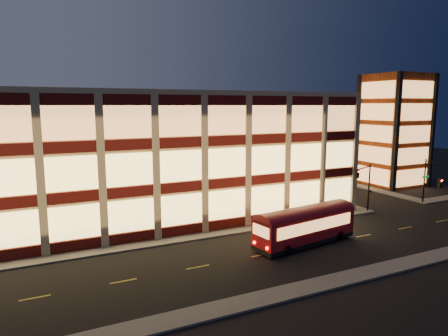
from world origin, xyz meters
TOP-DOWN VIEW (x-y plane):
  - ground at (0.00, 0.00)m, footprint 200.00×200.00m
  - sidewalk_office_south at (-3.00, 1.00)m, footprint 54.00×2.00m
  - sidewalk_office_east at (23.00, 17.00)m, footprint 2.00×30.00m
  - sidewalk_tower_west at (34.00, 17.00)m, footprint 2.00×30.00m
  - sidewalk_near at (0.00, -13.00)m, footprint 100.00×2.00m
  - office_building at (-2.91, 16.91)m, footprint 50.45×30.45m
  - stair_tower at (39.95, 11.95)m, footprint 8.60×8.60m
  - traffic_signal_far at (22.21, 0.24)m, footprint 3.79×1.87m
  - traffic_signal_right at (33.50, -0.62)m, footprint 1.20×4.37m
  - trolley_bus at (9.20, -5.34)m, footprint 11.01×4.21m

SIDE VIEW (x-z plane):
  - ground at x=0.00m, z-range 0.00..0.00m
  - sidewalk_office_south at x=-3.00m, z-range 0.00..0.15m
  - sidewalk_office_east at x=23.00m, z-range 0.00..0.15m
  - sidewalk_tower_west at x=34.00m, z-range 0.00..0.15m
  - sidewalk_near at x=0.00m, z-range 0.00..0.15m
  - trolley_bus at x=9.20m, z-range 0.20..3.83m
  - traffic_signal_right at x=33.50m, z-range 1.10..7.10m
  - traffic_signal_far at x=22.21m, z-range 1.11..7.11m
  - office_building at x=-2.91m, z-range 0.00..14.50m
  - stair_tower at x=39.95m, z-range -0.01..17.99m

